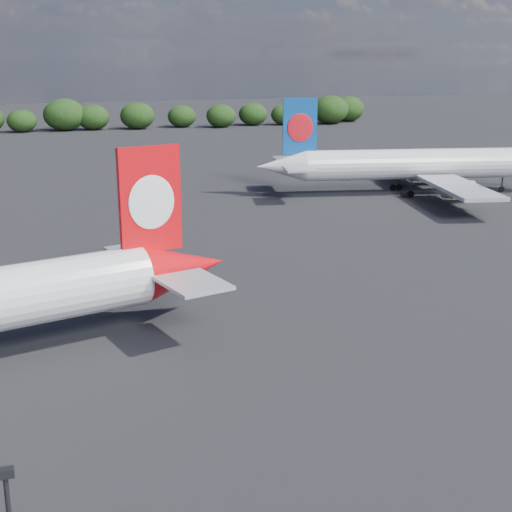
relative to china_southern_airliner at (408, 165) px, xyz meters
name	(u,v)px	position (x,y,z in m)	size (l,w,h in m)	color
ground	(16,229)	(-58.73, -5.48, -4.56)	(500.00, 500.00, 0.00)	black
china_southern_airliner	(408,165)	(0.00, 0.00, 0.00)	(45.69, 43.68, 14.98)	white
billboard_yellow	(56,117)	(-46.73, 116.52, -0.69)	(5.00, 0.30, 5.50)	gold
horizon_treeline	(49,118)	(-48.72, 114.69, -0.69)	(205.21, 15.90, 9.14)	black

